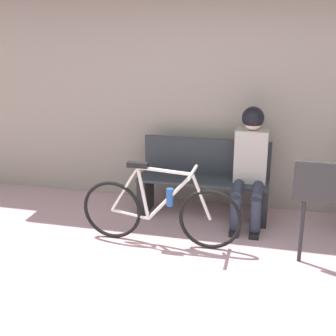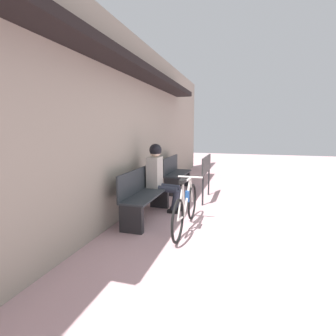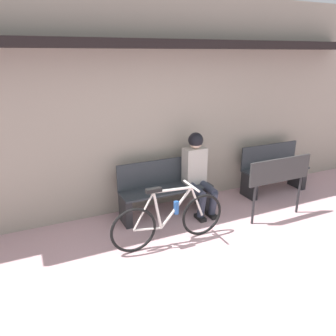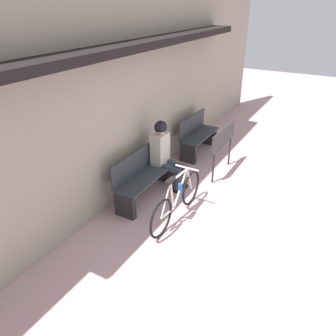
% 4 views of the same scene
% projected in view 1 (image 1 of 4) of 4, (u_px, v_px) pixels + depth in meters
% --- Properties ---
extents(storefront_wall, '(12.00, 0.56, 3.20)m').
position_uv_depth(storefront_wall, '(235.00, 61.00, 5.08)').
color(storefront_wall, '#9E9384').
rests_on(storefront_wall, ground_plane).
extents(park_bench_near, '(1.41, 0.42, 0.84)m').
position_uv_depth(park_bench_near, '(204.00, 182.00, 5.16)').
color(park_bench_near, '#2D3338').
rests_on(park_bench_near, ground_plane).
extents(bicycle, '(1.58, 0.40, 0.82)m').
position_uv_depth(bicycle, '(160.00, 210.00, 4.51)').
color(bicycle, black).
rests_on(bicycle, ground_plane).
extents(person_seated, '(0.34, 0.62, 1.25)m').
position_uv_depth(person_seated, '(250.00, 159.00, 4.85)').
color(person_seated, '#2D3342').
rests_on(person_seated, ground_plane).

